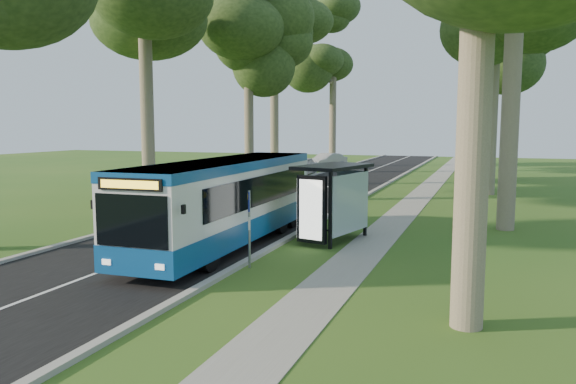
{
  "coord_description": "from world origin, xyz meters",
  "views": [
    {
      "loc": [
        6.84,
        -17.84,
        4.16
      ],
      "look_at": [
        -0.49,
        2.42,
        1.6
      ],
      "focal_mm": 35.0,
      "sensor_mm": 36.0,
      "label": 1
    }
  ],
  "objects_px": {
    "bus": "(227,202)",
    "car_silver": "(327,161)",
    "bus_shelter": "(334,189)",
    "car_white": "(302,166)",
    "litter_bin": "(306,226)",
    "bus_stop_sign": "(249,219)"
  },
  "relations": [
    {
      "from": "litter_bin",
      "to": "bus_shelter",
      "type": "bearing_deg",
      "value": -13.48
    },
    {
      "from": "bus_shelter",
      "to": "litter_bin",
      "type": "relative_size",
      "value": 3.58
    },
    {
      "from": "bus_shelter",
      "to": "car_silver",
      "type": "height_order",
      "value": "bus_shelter"
    },
    {
      "from": "bus",
      "to": "car_white",
      "type": "bearing_deg",
      "value": 102.34
    },
    {
      "from": "litter_bin",
      "to": "car_white",
      "type": "height_order",
      "value": "car_white"
    },
    {
      "from": "bus_shelter",
      "to": "car_white",
      "type": "height_order",
      "value": "bus_shelter"
    },
    {
      "from": "car_silver",
      "to": "car_white",
      "type": "bearing_deg",
      "value": -67.86
    },
    {
      "from": "bus",
      "to": "bus_shelter",
      "type": "height_order",
      "value": "bus"
    },
    {
      "from": "bus_shelter",
      "to": "bus_stop_sign",
      "type": "bearing_deg",
      "value": -94.25
    },
    {
      "from": "litter_bin",
      "to": "bus",
      "type": "bearing_deg",
      "value": -139.28
    },
    {
      "from": "car_white",
      "to": "litter_bin",
      "type": "bearing_deg",
      "value": -72.1
    },
    {
      "from": "bus_stop_sign",
      "to": "litter_bin",
      "type": "relative_size",
      "value": 2.33
    },
    {
      "from": "car_white",
      "to": "bus_shelter",
      "type": "bearing_deg",
      "value": -70.13
    },
    {
      "from": "bus",
      "to": "car_silver",
      "type": "height_order",
      "value": "bus"
    },
    {
      "from": "bus_shelter",
      "to": "car_silver",
      "type": "bearing_deg",
      "value": 119.98
    },
    {
      "from": "bus_shelter",
      "to": "car_silver",
      "type": "relative_size",
      "value": 0.77
    },
    {
      "from": "car_silver",
      "to": "bus_stop_sign",
      "type": "bearing_deg",
      "value": -54.22
    },
    {
      "from": "bus_stop_sign",
      "to": "bus_shelter",
      "type": "height_order",
      "value": "bus_shelter"
    },
    {
      "from": "bus_stop_sign",
      "to": "bus_shelter",
      "type": "relative_size",
      "value": 0.65
    },
    {
      "from": "car_white",
      "to": "car_silver",
      "type": "xyz_separation_m",
      "value": [
        0.13,
        7.08,
        -0.0
      ]
    },
    {
      "from": "bus",
      "to": "bus_shelter",
      "type": "distance_m",
      "value": 3.78
    },
    {
      "from": "bus_shelter",
      "to": "car_silver",
      "type": "xyz_separation_m",
      "value": [
        -9.64,
        32.8,
        -1.19
      ]
    }
  ]
}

